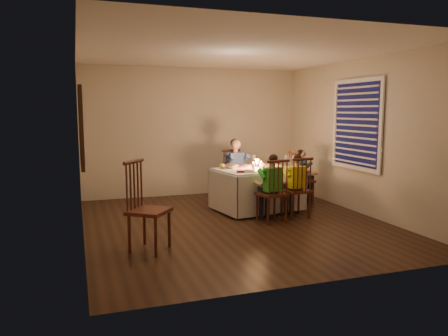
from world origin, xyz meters
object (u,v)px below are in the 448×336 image
object	(u,v)px
dining_table	(257,181)
chair_near_right	(295,217)
adult	(236,202)
child_teal	(301,204)
chair_near_left	(271,222)
child_yellow	(295,217)
serving_bowl	(231,167)
chair_extra	(150,250)
child_green	(271,222)
chair_adult	(236,202)
chair_end	(301,204)

from	to	relation	value
dining_table	chair_near_right	size ratio (longest dim) A/B	1.56
adult	chair_near_right	bearing A→B (deg)	-81.84
chair_near_right	adult	xyz separation A→B (m)	(-0.51, 1.41, 0.00)
adult	child_teal	distance (m)	1.23
chair_near_left	chair_near_right	distance (m)	0.50
adult	child_yellow	size ratio (longest dim) A/B	1.16
child_yellow	serving_bowl	size ratio (longest dim) A/B	4.47
chair_extra	child_teal	size ratio (longest dim) A/B	1.12
adult	child_green	distance (m)	1.54
chair_near_left	child_green	bearing A→B (deg)	180.00
dining_table	chair_near_right	distance (m)	0.95
chair_adult	chair_near_left	size ratio (longest dim) A/B	1.00
chair_end	dining_table	bearing A→B (deg)	101.68
chair_adult	child_teal	xyz separation A→B (m)	(1.12, -0.50, 0.00)
dining_table	chair_near_left	xyz separation A→B (m)	(-0.11, -0.83, -0.52)
dining_table	child_green	size ratio (longest dim) A/B	1.46
chair_adult	chair_end	size ratio (longest dim) A/B	1.00
child_yellow	serving_bowl	distance (m)	1.42
dining_table	child_yellow	bearing A→B (deg)	-71.26
chair_near_right	child_yellow	size ratio (longest dim) A/B	0.96
chair_end	chair_near_left	bearing A→B (deg)	133.02
dining_table	adult	xyz separation A→B (m)	(-0.13, 0.71, -0.52)
adult	chair_adult	bearing A→B (deg)	0.00
chair_end	child_green	bearing A→B (deg)	133.02
child_green	adult	bearing A→B (deg)	-98.16
chair_near_left	chair_adult	bearing A→B (deg)	-98.16
chair_near_left	chair_extra	distance (m)	2.19
chair_extra	adult	xyz separation A→B (m)	(2.01, 2.34, 0.00)
child_green	child_yellow	bearing A→B (deg)	-174.45
chair_near_left	adult	xyz separation A→B (m)	(-0.02, 1.54, 0.00)
chair_end	child_teal	distance (m)	0.00
child_yellow	chair_near_right	bearing A→B (deg)	180.00
adult	serving_bowl	world-z (taller)	serving_bowl
chair_end	adult	xyz separation A→B (m)	(-1.12, 0.50, 0.00)
chair_near_right	child_teal	bearing A→B (deg)	-128.41
chair_adult	serving_bowl	world-z (taller)	serving_bowl
serving_bowl	chair_end	bearing A→B (deg)	0.41
chair_near_right	serving_bowl	bearing A→B (deg)	-53.57
chair_adult	child_yellow	xyz separation A→B (m)	(0.51, -1.41, 0.00)
chair_near_left	chair_end	bearing A→B (deg)	-145.62
child_green	serving_bowl	distance (m)	1.31
chair_end	child_teal	bearing A→B (deg)	-0.00
chair_near_left	chair_end	world-z (taller)	same
chair_near_left	chair_end	size ratio (longest dim) A/B	1.00
chair_end	adult	distance (m)	1.23
serving_bowl	child_green	bearing A→B (deg)	-73.81
chair_adult	chair_near_right	size ratio (longest dim) A/B	1.00
chair_end	child_teal	xyz separation A→B (m)	(0.00, 0.00, 0.00)
chair_end	child_green	world-z (taller)	child_green
chair_extra	child_yellow	world-z (taller)	chair_extra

